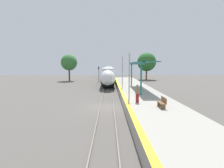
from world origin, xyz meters
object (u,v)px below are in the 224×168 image
Objects in this scene: platform_bench at (162,102)px; person_waiting at (137,93)px; railway_signal at (99,73)px; lamppost_mid at (122,70)px; train at (108,72)px; lamppost_near at (129,72)px.

platform_bench is 2.75m from person_waiting.
railway_signal is 0.85× the size of lamppost_mid.
lamppost_mid is at bearing 99.83° from platform_bench.
train is 41.85× the size of platform_bench.
railway_signal is (-2.52, -13.26, 0.34)m from train.
railway_signal is at bearing 100.29° from person_waiting.
railway_signal is (-7.20, 31.99, 1.07)m from platform_bench.
train is 45.50m from platform_bench.
platform_bench is at bearing -80.17° from lamppost_mid.
lamppost_mid is (0.00, 9.64, 0.00)m from lamppost_near.
person_waiting is at bearing -79.71° from railway_signal.
lamppost_near is (4.86, -28.11, 1.28)m from railway_signal.
train is 43.29m from person_waiting.
lamppost_mid reaches higher than railway_signal.
railway_signal reaches higher than train.
lamppost_near reaches higher than train.
lamppost_mid reaches higher than platform_bench.
lamppost_mid is (2.34, -31.73, 1.62)m from train.
person_waiting is at bearing -87.11° from lamppost_mid.
train is 12.37× the size of lamppost_near.
lamppost_mid is at bearing -75.27° from railway_signal.
railway_signal is at bearing 102.68° from platform_bench.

